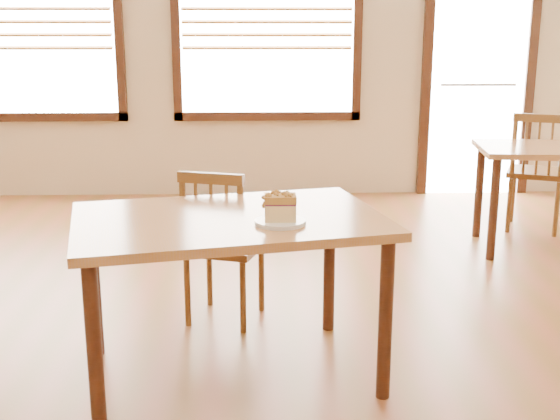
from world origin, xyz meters
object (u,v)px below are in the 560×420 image
at_px(cafe_chair_second, 536,171).
at_px(cake_slice, 280,206).
at_px(plate, 280,222).
at_px(cafe_table_main, 229,236).
at_px(cafe_table_second, 556,163).
at_px(cafe_chair_main, 222,244).

height_order(cafe_chair_second, cake_slice, cafe_chair_second).
distance_m(cafe_chair_second, plate, 3.27).
xyz_separation_m(cafe_table_main, cake_slice, (0.22, -0.13, 0.16)).
relative_size(cafe_chair_second, plate, 4.43).
bearing_deg(cafe_table_main, cafe_chair_second, 32.97).
relative_size(cafe_table_main, cafe_chair_second, 1.57).
xyz_separation_m(cafe_table_main, plate, (0.22, -0.13, 0.10)).
xyz_separation_m(cafe_table_second, cake_slice, (-2.01, -1.99, 0.19)).
height_order(cafe_table_main, plate, plate).
xyz_separation_m(cafe_table_main, cafe_table_second, (2.23, 1.85, -0.03)).
height_order(cafe_table_main, cafe_chair_main, cafe_chair_main).
bearing_deg(cake_slice, cafe_chair_second, 50.66).
relative_size(cafe_chair_main, plate, 3.99).
distance_m(cafe_table_second, cafe_chair_second, 0.54).
height_order(cafe_table_main, cafe_table_second, same).
xyz_separation_m(cafe_chair_main, cafe_table_second, (2.30, 1.23, 0.20)).
relative_size(plate, cake_slice, 1.49).
bearing_deg(plate, cafe_chair_second, 50.07).
bearing_deg(plate, cake_slice, 148.72).
bearing_deg(cafe_chair_main, cafe_table_second, -133.71).
height_order(cafe_table_second, cafe_chair_second, cafe_chair_second).
bearing_deg(cafe_table_second, plate, -127.76).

